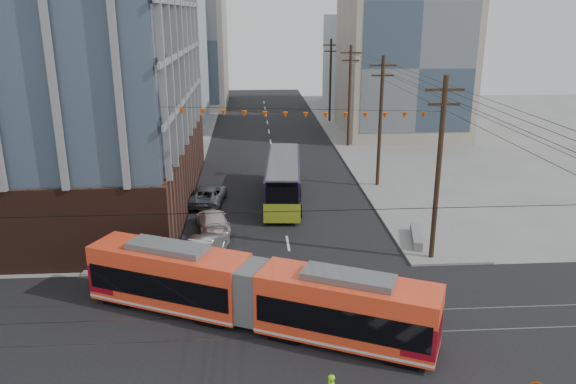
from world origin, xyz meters
name	(u,v)px	position (x,y,z in m)	size (l,w,h in m)	color
ground	(310,377)	(0.00, 0.00, 0.00)	(160.00, 160.00, 0.00)	slate
bg_bldg_nw_near	(129,58)	(-17.00, 52.00, 9.00)	(18.00, 16.00, 18.00)	#8C99A5
bg_bldg_ne_near	(402,67)	(16.00, 48.00, 8.00)	(14.00, 14.00, 16.00)	gray
bg_bldg_nw_far	(174,41)	(-14.00, 72.00, 10.00)	(16.00, 18.00, 20.00)	gray
bg_bldg_ne_far	(381,62)	(18.00, 68.00, 7.00)	(16.00, 16.00, 14.00)	#8C99A5
utility_pole_far	(330,81)	(8.50, 56.00, 5.50)	(0.30, 0.30, 11.00)	black
streetcar	(253,293)	(-2.29, 4.26, 1.66)	(17.22, 2.42, 3.32)	#F94320
city_bus	(283,179)	(0.24, 22.89, 1.70)	(2.60, 11.99, 3.40)	black
parked_car_silver	(205,247)	(-5.14, 12.01, 0.74)	(1.57, 4.51, 1.49)	#A8A8A8
parked_car_white	(213,220)	(-4.97, 16.69, 0.70)	(1.95, 4.81, 1.39)	beige
parked_car_grey	(208,195)	(-5.66, 22.31, 0.73)	(2.41, 5.23, 1.45)	#4A5159
jersey_barrier	(416,237)	(8.30, 13.57, 0.36)	(0.82, 3.65, 0.73)	slate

